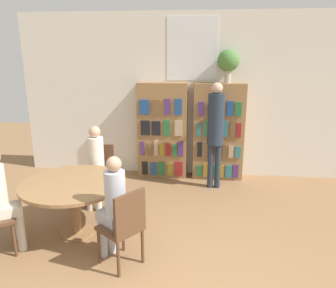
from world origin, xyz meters
The scene contains 11 objects.
wall_back centered at (0.00, 3.78, 1.51)m, with size 6.40×0.07×3.00m.
bookshelf_left centered at (-0.52, 3.58, 0.88)m, with size 0.91×0.34×1.77m.
bookshelf_right centered at (0.52, 3.58, 0.88)m, with size 0.91×0.34×1.77m.
flower_vase centered at (0.64, 3.59, 2.14)m, with size 0.38×0.38×0.57m.
reading_table centered at (-1.38, 1.36, 0.61)m, with size 1.31×1.31×0.72m.
chair_left_side centered at (-1.36, 2.35, 0.51)m, with size 0.41×0.41×0.91m.
chair_far_side centered at (-0.60, 0.75, 0.51)m, with size 0.56×0.56×0.91m.
seated_reader_left centered at (-1.36, 2.16, 0.70)m, with size 0.24×0.36×1.25m.
seated_reader_right centered at (-0.75, 0.87, 0.69)m, with size 0.39×0.37×1.24m.
seated_reader_back centered at (-2.05, 0.90, 0.71)m, with size 0.39×0.37×1.27m.
librarian_standing centered at (0.44, 3.08, 1.11)m, with size 0.28×0.55×1.82m.
Camera 1 is at (0.19, -2.33, 2.28)m, focal length 35.00 mm.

